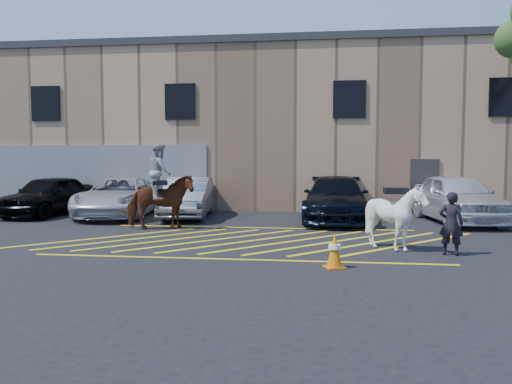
# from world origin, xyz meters

# --- Properties ---
(ground) EXTENTS (90.00, 90.00, 0.00)m
(ground) POSITION_xyz_m (0.00, 0.00, 0.00)
(ground) COLOR black
(ground) RESTS_ON ground
(car_black_suv) EXTENTS (2.28, 4.74, 1.56)m
(car_black_suv) POSITION_xyz_m (-8.70, 4.72, 0.78)
(car_black_suv) COLOR black
(car_black_suv) RESTS_ON ground
(car_white_pickup) EXTENTS (3.04, 5.62, 1.50)m
(car_white_pickup) POSITION_xyz_m (-5.78, 4.69, 0.75)
(car_white_pickup) COLOR silver
(car_white_pickup) RESTS_ON ground
(car_silver_sedan) EXTENTS (2.11, 4.73, 1.51)m
(car_silver_sedan) POSITION_xyz_m (-3.10, 4.73, 0.75)
(car_silver_sedan) COLOR gray
(car_silver_sedan) RESTS_ON ground
(car_blue_suv) EXTENTS (2.37, 5.50, 1.58)m
(car_blue_suv) POSITION_xyz_m (2.41, 4.40, 0.79)
(car_blue_suv) COLOR black
(car_blue_suv) RESTS_ON ground
(car_white_suv) EXTENTS (2.64, 5.25, 1.72)m
(car_white_suv) POSITION_xyz_m (6.59, 4.45, 0.86)
(car_white_suv) COLOR silver
(car_white_suv) RESTS_ON ground
(handler) EXTENTS (0.62, 0.49, 1.48)m
(handler) POSITION_xyz_m (4.84, -1.67, 0.74)
(handler) COLOR black
(handler) RESTS_ON ground
(warehouse) EXTENTS (32.42, 10.20, 7.30)m
(warehouse) POSITION_xyz_m (-0.01, 11.99, 3.65)
(warehouse) COLOR tan
(warehouse) RESTS_ON ground
(hatching_zone) EXTENTS (12.60, 5.12, 0.01)m
(hatching_zone) POSITION_xyz_m (-0.00, -0.30, 0.01)
(hatching_zone) COLOR yellow
(hatching_zone) RESTS_ON ground
(mounted_bay) EXTENTS (2.24, 1.54, 2.71)m
(mounted_bay) POSITION_xyz_m (-3.15, 1.52, 1.09)
(mounted_bay) COLOR #5D3216
(mounted_bay) RESTS_ON ground
(saddled_white) EXTENTS (1.34, 1.50, 1.64)m
(saddled_white) POSITION_xyz_m (3.65, -1.22, 0.83)
(saddled_white) COLOR silver
(saddled_white) RESTS_ON ground
(traffic_cone) EXTENTS (0.49, 0.49, 0.73)m
(traffic_cone) POSITION_xyz_m (2.12, -3.36, 0.37)
(traffic_cone) COLOR #FF590A
(traffic_cone) RESTS_ON ground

